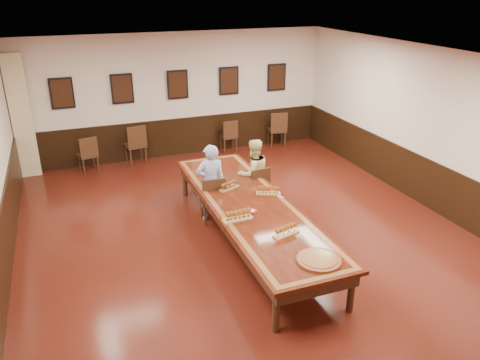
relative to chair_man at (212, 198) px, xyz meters
name	(u,v)px	position (x,y,z in m)	size (l,w,h in m)	color
floor	(250,241)	(0.38, -0.98, -0.49)	(8.00, 10.00, 0.02)	black
ceiling	(252,60)	(0.38, -0.98, 2.73)	(8.00, 10.00, 0.02)	white
wall_back	(178,96)	(0.38, 4.03, 1.12)	(8.00, 0.02, 3.20)	beige
wall_right	(440,132)	(4.39, -0.98, 1.12)	(0.02, 10.00, 3.20)	beige
chair_man	(212,198)	(0.00, 0.00, 0.00)	(0.45, 0.49, 0.96)	#311D16
chair_woman	(256,187)	(1.01, 0.25, -0.02)	(0.43, 0.47, 0.92)	#311D16
spare_chair_a	(87,154)	(-2.04, 3.58, -0.03)	(0.43, 0.47, 0.91)	#311D16
spare_chair_b	(135,144)	(-0.85, 3.76, 0.03)	(0.48, 0.52, 1.03)	#311D16
spare_chair_c	(228,135)	(1.69, 3.80, -0.04)	(0.42, 0.45, 0.89)	#311D16
spare_chair_d	(277,129)	(3.12, 3.69, 0.02)	(0.47, 0.52, 1.01)	#311D16
person_man	(211,183)	(0.01, 0.10, 0.29)	(0.56, 0.37, 1.54)	#4D78C2
person_woman	(253,174)	(1.00, 0.34, 0.24)	(0.72, 0.56, 1.45)	#EFE395
pink_phone	(280,197)	(0.98, -0.93, 0.27)	(0.07, 0.14, 0.01)	#D74787
curtain	(21,117)	(-3.37, 3.84, 0.97)	(0.45, 0.18, 2.90)	#C9B88A
wainscoting	(250,216)	(0.38, -0.98, 0.02)	(8.00, 10.00, 1.00)	black
conference_table	(250,211)	(0.38, -0.98, 0.13)	(1.40, 5.00, 0.76)	black
posters	(178,85)	(0.38, 3.96, 1.42)	(6.14, 0.04, 0.74)	black
flight_a	(229,185)	(0.26, -0.26, 0.34)	(0.43, 0.29, 0.16)	#9D7B42
flight_b	(268,190)	(0.84, -0.74, 0.34)	(0.45, 0.30, 0.16)	#9D7B42
flight_c	(238,215)	(-0.04, -1.48, 0.35)	(0.50, 0.17, 0.19)	#9D7B42
flight_d	(286,231)	(0.48, -2.20, 0.35)	(0.47, 0.25, 0.17)	#9D7B42
red_plate_grp	(252,211)	(0.29, -1.28, 0.28)	(0.18, 0.18, 0.02)	#AE0B22
carved_platter	(319,260)	(0.58, -3.03, 0.29)	(0.69, 0.69, 0.05)	#582211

